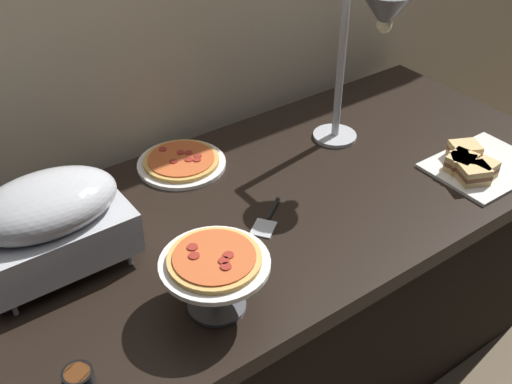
{
  "coord_description": "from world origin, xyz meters",
  "views": [
    {
      "loc": [
        -0.85,
        -1.1,
        1.79
      ],
      "look_at": [
        -0.06,
        0.0,
        0.81
      ],
      "focal_mm": 43.39,
      "sensor_mm": 36.0,
      "label": 1
    }
  ],
  "objects_px": {
    "chafing_dish": "(50,221)",
    "heat_lamp": "(376,28)",
    "serving_spatula": "(268,219)",
    "pizza_plate_front": "(181,162)",
    "sauce_cup_near": "(78,378)",
    "pizza_plate_center": "(215,267)",
    "sandwich_platter": "(474,165)"
  },
  "relations": [
    {
      "from": "chafing_dish",
      "to": "heat_lamp",
      "type": "xyz_separation_m",
      "value": [
        0.95,
        -0.06,
        0.26
      ]
    },
    {
      "from": "heat_lamp",
      "to": "serving_spatula",
      "type": "bearing_deg",
      "value": -167.71
    },
    {
      "from": "pizza_plate_front",
      "to": "sauce_cup_near",
      "type": "relative_size",
      "value": 4.26
    },
    {
      "from": "chafing_dish",
      "to": "sauce_cup_near",
      "type": "distance_m",
      "value": 0.39
    },
    {
      "from": "pizza_plate_center",
      "to": "sandwich_platter",
      "type": "distance_m",
      "value": 0.92
    },
    {
      "from": "sauce_cup_near",
      "to": "chafing_dish",
      "type": "bearing_deg",
      "value": 74.17
    },
    {
      "from": "pizza_plate_center",
      "to": "sandwich_platter",
      "type": "bearing_deg",
      "value": 0.69
    },
    {
      "from": "heat_lamp",
      "to": "pizza_plate_center",
      "type": "height_order",
      "value": "heat_lamp"
    },
    {
      "from": "chafing_dish",
      "to": "serving_spatula",
      "type": "height_order",
      "value": "chafing_dish"
    },
    {
      "from": "serving_spatula",
      "to": "sandwich_platter",
      "type": "bearing_deg",
      "value": -15.19
    },
    {
      "from": "chafing_dish",
      "to": "pizza_plate_center",
      "type": "height_order",
      "value": "chafing_dish"
    },
    {
      "from": "pizza_plate_center",
      "to": "sauce_cup_near",
      "type": "relative_size",
      "value": 3.86
    },
    {
      "from": "pizza_plate_front",
      "to": "sauce_cup_near",
      "type": "bearing_deg",
      "value": -134.8
    },
    {
      "from": "chafing_dish",
      "to": "heat_lamp",
      "type": "bearing_deg",
      "value": -3.47
    },
    {
      "from": "heat_lamp",
      "to": "pizza_plate_center",
      "type": "relative_size",
      "value": 2.15
    },
    {
      "from": "pizza_plate_center",
      "to": "sandwich_platter",
      "type": "relative_size",
      "value": 0.75
    },
    {
      "from": "chafing_dish",
      "to": "serving_spatula",
      "type": "bearing_deg",
      "value": -16.31
    },
    {
      "from": "sandwich_platter",
      "to": "chafing_dish",
      "type": "bearing_deg",
      "value": 164.31
    },
    {
      "from": "heat_lamp",
      "to": "sandwich_platter",
      "type": "bearing_deg",
      "value": -53.04
    },
    {
      "from": "heat_lamp",
      "to": "sauce_cup_near",
      "type": "relative_size",
      "value": 8.32
    },
    {
      "from": "sauce_cup_near",
      "to": "sandwich_platter",
      "type": "bearing_deg",
      "value": 1.55
    },
    {
      "from": "pizza_plate_center",
      "to": "sandwich_platter",
      "type": "xyz_separation_m",
      "value": [
        0.91,
        0.01,
        -0.1
      ]
    },
    {
      "from": "chafing_dish",
      "to": "heat_lamp",
      "type": "relative_size",
      "value": 0.68
    },
    {
      "from": "chafing_dish",
      "to": "sandwich_platter",
      "type": "xyz_separation_m",
      "value": [
        1.15,
        -0.32,
        -0.12
      ]
    },
    {
      "from": "heat_lamp",
      "to": "pizza_plate_front",
      "type": "distance_m",
      "value": 0.68
    },
    {
      "from": "heat_lamp",
      "to": "sandwich_platter",
      "type": "xyz_separation_m",
      "value": [
        0.2,
        -0.27,
        -0.38
      ]
    },
    {
      "from": "chafing_dish",
      "to": "pizza_plate_center",
      "type": "distance_m",
      "value": 0.41
    },
    {
      "from": "pizza_plate_center",
      "to": "chafing_dish",
      "type": "bearing_deg",
      "value": 125.3
    },
    {
      "from": "sauce_cup_near",
      "to": "serving_spatula",
      "type": "xyz_separation_m",
      "value": [
        0.62,
        0.21,
        -0.02
      ]
    },
    {
      "from": "sauce_cup_near",
      "to": "pizza_plate_front",
      "type": "bearing_deg",
      "value": 45.2
    },
    {
      "from": "sandwich_platter",
      "to": "sauce_cup_near",
      "type": "xyz_separation_m",
      "value": [
        -1.25,
        -0.03,
        -0.0
      ]
    },
    {
      "from": "serving_spatula",
      "to": "pizza_plate_front",
      "type": "bearing_deg",
      "value": 98.45
    }
  ]
}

